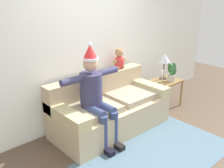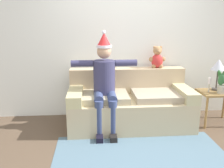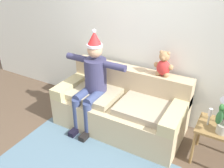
# 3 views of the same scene
# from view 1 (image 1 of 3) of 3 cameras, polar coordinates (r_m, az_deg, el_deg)

# --- Properties ---
(ground_plane) EXTENTS (10.00, 10.00, 0.00)m
(ground_plane) POSITION_cam_1_polar(r_m,az_deg,el_deg) (3.99, 9.21, -14.61)
(ground_plane) COLOR brown
(back_wall) EXTENTS (7.00, 0.10, 2.70)m
(back_wall) POSITION_cam_1_polar(r_m,az_deg,el_deg) (4.50, -5.43, 8.36)
(back_wall) COLOR white
(back_wall) RESTS_ON ground_plane
(couch) EXTENTS (1.97, 0.94, 0.89)m
(couch) POSITION_cam_1_polar(r_m,az_deg,el_deg) (4.41, -0.68, -5.54)
(couch) COLOR #C2AF88
(couch) RESTS_ON ground_plane
(person_seated) EXTENTS (1.02, 0.77, 1.55)m
(person_seated) POSITION_cam_1_polar(r_m,az_deg,el_deg) (3.87, -3.68, -2.18)
(person_seated) COLOR #38375B
(person_seated) RESTS_ON ground_plane
(teddy_bear) EXTENTS (0.29, 0.17, 0.38)m
(teddy_bear) POSITION_cam_1_polar(r_m,az_deg,el_deg) (4.70, 1.61, 5.38)
(teddy_bear) COLOR red
(teddy_bear) RESTS_ON couch
(side_table) EXTENTS (0.58, 0.47, 0.55)m
(side_table) POSITION_cam_1_polar(r_m,az_deg,el_deg) (5.32, 11.71, -0.01)
(side_table) COLOR olive
(side_table) RESTS_ON ground_plane
(table_lamp) EXTENTS (0.24, 0.24, 0.52)m
(table_lamp) POSITION_cam_1_polar(r_m,az_deg,el_deg) (5.25, 11.40, 5.35)
(table_lamp) COLOR #494441
(table_lamp) RESTS_ON side_table
(potted_plant) EXTENTS (0.27, 0.26, 0.40)m
(potted_plant) POSITION_cam_1_polar(r_m,az_deg,el_deg) (5.19, 12.96, 2.64)
(potted_plant) COLOR #B8B5A4
(potted_plant) RESTS_ON side_table
(candle_tall) EXTENTS (0.04, 0.04, 0.24)m
(candle_tall) POSITION_cam_1_polar(r_m,az_deg,el_deg) (5.11, 10.99, 2.03)
(candle_tall) COLOR beige
(candle_tall) RESTS_ON side_table
(area_rug) EXTENTS (2.24, 1.31, 0.01)m
(area_rug) POSITION_cam_1_polar(r_m,az_deg,el_deg) (3.95, 10.09, -14.99)
(area_rug) COLOR slate
(area_rug) RESTS_ON ground_plane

